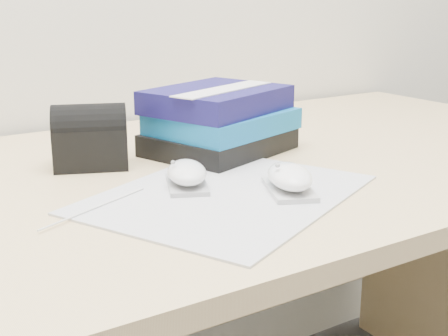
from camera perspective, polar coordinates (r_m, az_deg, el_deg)
desk at (r=1.17m, az=-2.51°, el=-10.00°), size 1.60×0.80×0.73m
mousepad at (r=0.88m, az=0.25°, el=-2.39°), size 0.48×0.44×0.00m
mouse_rear at (r=0.90m, az=-3.42°, el=-0.58°), size 0.09×0.12×0.04m
mouse_front at (r=0.88m, az=6.02°, el=-0.97°), size 0.10×0.12×0.05m
usb_cable at (r=0.83m, az=-11.69°, el=-3.58°), size 0.18×0.08×0.00m
book_stack at (r=1.10m, az=-0.41°, el=4.33°), size 0.28×0.25×0.12m
pouch at (r=1.03m, az=-12.14°, el=2.79°), size 0.14×0.12×0.10m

